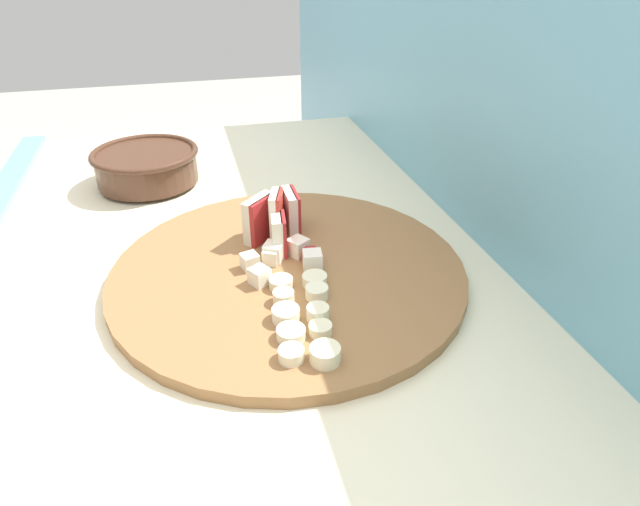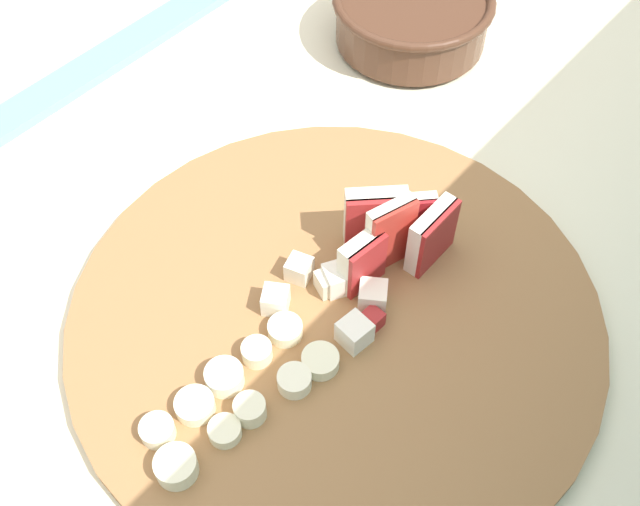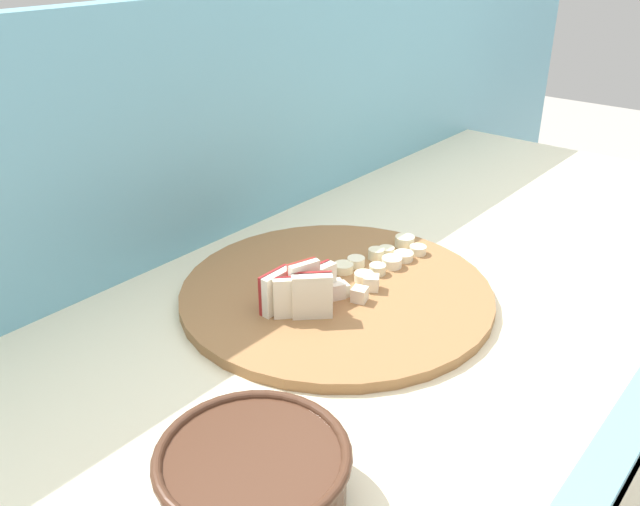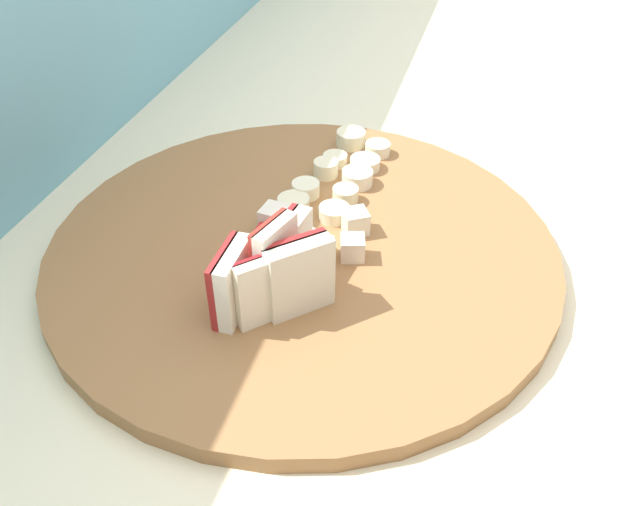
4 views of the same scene
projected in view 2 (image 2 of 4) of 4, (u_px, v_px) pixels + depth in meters
The scene contains 5 objects.
cutting_board at pixel (335, 316), 0.59m from camera, with size 0.42×0.42×0.01m, color olive.
apple_wedge_fan at pixel (393, 233), 0.60m from camera, with size 0.10×0.08×0.06m.
apple_dice_pile at pixel (335, 296), 0.58m from camera, with size 0.08×0.09×0.02m.
banana_slice_rows at pixel (237, 395), 0.54m from camera, with size 0.15×0.08×0.02m.
ceramic_bowl at pixel (412, 16), 0.79m from camera, with size 0.17×0.17×0.06m.
Camera 2 is at (0.13, 0.27, 1.40)m, focal length 42.63 mm.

